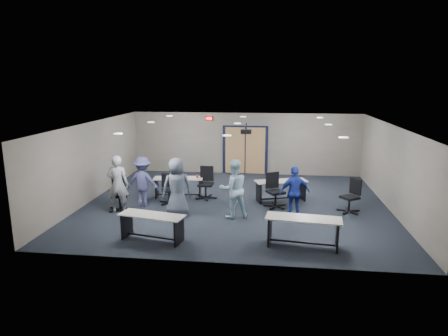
# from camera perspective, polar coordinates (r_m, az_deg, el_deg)

# --- Properties ---
(floor) EXTENTS (10.00, 10.00, 0.00)m
(floor) POSITION_cam_1_polar(r_m,az_deg,el_deg) (13.58, 1.64, -5.11)
(floor) COLOR black
(floor) RESTS_ON ground
(back_wall) EXTENTS (10.00, 0.04, 2.70)m
(back_wall) POSITION_cam_1_polar(r_m,az_deg,el_deg) (17.65, 3.06, 3.50)
(back_wall) COLOR slate
(back_wall) RESTS_ON floor
(front_wall) EXTENTS (10.00, 0.04, 2.70)m
(front_wall) POSITION_cam_1_polar(r_m,az_deg,el_deg) (8.91, -1.06, -5.53)
(front_wall) COLOR slate
(front_wall) RESTS_ON floor
(left_wall) EXTENTS (0.04, 9.00, 2.70)m
(left_wall) POSITION_cam_1_polar(r_m,az_deg,el_deg) (14.57, -18.30, 0.95)
(left_wall) COLOR slate
(left_wall) RESTS_ON floor
(right_wall) EXTENTS (0.04, 9.00, 2.70)m
(right_wall) POSITION_cam_1_polar(r_m,az_deg,el_deg) (13.72, 22.96, -0.10)
(right_wall) COLOR slate
(right_wall) RESTS_ON floor
(ceiling) EXTENTS (10.00, 9.00, 0.04)m
(ceiling) POSITION_cam_1_polar(r_m,az_deg,el_deg) (13.02, 1.72, 6.29)
(ceiling) COLOR white
(ceiling) RESTS_ON back_wall
(double_door) EXTENTS (2.00, 0.07, 2.20)m
(double_door) POSITION_cam_1_polar(r_m,az_deg,el_deg) (17.66, 3.04, 2.52)
(double_door) COLOR black
(double_door) RESTS_ON back_wall
(exit_sign) EXTENTS (0.32, 0.07, 0.18)m
(exit_sign) POSITION_cam_1_polar(r_m,az_deg,el_deg) (17.64, -2.14, 7.10)
(exit_sign) COLOR black
(exit_sign) RESTS_ON back_wall
(ceiling_projector) EXTENTS (0.35, 0.32, 0.37)m
(ceiling_projector) POSITION_cam_1_polar(r_m,az_deg,el_deg) (13.53, 3.18, 5.25)
(ceiling_projector) COLOR black
(ceiling_projector) RESTS_ON ceiling
(ceiling_can_lights) EXTENTS (6.24, 5.74, 0.02)m
(ceiling_can_lights) POSITION_cam_1_polar(r_m,az_deg,el_deg) (13.27, 1.82, 6.27)
(ceiling_can_lights) COLOR silver
(ceiling_can_lights) RESTS_ON ceiling
(table_front_left) EXTENTS (1.80, 0.92, 0.70)m
(table_front_left) POSITION_cam_1_polar(r_m,az_deg,el_deg) (10.62, -10.23, -7.70)
(table_front_left) COLOR beige
(table_front_left) RESTS_ON floor
(table_front_right) EXTENTS (1.93, 0.83, 0.76)m
(table_front_right) POSITION_cam_1_polar(r_m,az_deg,el_deg) (10.26, 11.23, -8.24)
(table_front_right) COLOR beige
(table_front_right) RESTS_ON floor
(table_back_left) EXTENTS (1.79, 0.78, 0.82)m
(table_back_left) POSITION_cam_1_polar(r_m,az_deg,el_deg) (14.30, -6.51, -2.26)
(table_back_left) COLOR beige
(table_back_left) RESTS_ON floor
(table_back_right) EXTENTS (1.88, 1.13, 0.99)m
(table_back_right) POSITION_cam_1_polar(r_m,az_deg,el_deg) (13.88, 8.10, -2.69)
(table_back_right) COLOR beige
(table_back_right) RESTS_ON floor
(chair_back_a) EXTENTS (0.84, 0.84, 1.01)m
(chair_back_a) POSITION_cam_1_polar(r_m,az_deg,el_deg) (13.59, -7.87, -2.99)
(chair_back_a) COLOR black
(chair_back_a) RESTS_ON floor
(chair_back_b) EXTENTS (0.73, 0.73, 1.13)m
(chair_back_b) POSITION_cam_1_polar(r_m,az_deg,el_deg) (14.00, -2.63, -2.16)
(chair_back_b) COLOR black
(chair_back_b) RESTS_ON floor
(chair_back_c) EXTENTS (0.98, 0.98, 1.13)m
(chair_back_c) POSITION_cam_1_polar(r_m,az_deg,el_deg) (13.15, 7.40, -3.23)
(chair_back_c) COLOR black
(chair_back_c) RESTS_ON floor
(chair_loose_left) EXTENTS (0.89, 0.89, 1.11)m
(chair_loose_left) POSITION_cam_1_polar(r_m,az_deg,el_deg) (13.17, -14.72, -3.56)
(chair_loose_left) COLOR black
(chair_loose_left) RESTS_ON floor
(chair_loose_right) EXTENTS (0.94, 0.94, 1.07)m
(chair_loose_right) POSITION_cam_1_polar(r_m,az_deg,el_deg) (13.17, 17.53, -3.84)
(chair_loose_right) COLOR black
(chair_loose_right) RESTS_ON floor
(person_gray) EXTENTS (0.70, 0.48, 1.83)m
(person_gray) POSITION_cam_1_polar(r_m,az_deg,el_deg) (12.92, -14.93, -2.24)
(person_gray) COLOR #9AA0A8
(person_gray) RESTS_ON floor
(person_plaid) EXTENTS (1.05, 0.90, 1.83)m
(person_plaid) POSITION_cam_1_polar(r_m,az_deg,el_deg) (12.20, -6.76, -2.77)
(person_plaid) COLOR #4E596B
(person_plaid) RESTS_ON floor
(person_lightblue) EXTENTS (1.07, 0.96, 1.80)m
(person_lightblue) POSITION_cam_1_polar(r_m,az_deg,el_deg) (12.02, 1.38, -2.98)
(person_lightblue) COLOR #BCE4F9
(person_lightblue) RESTS_ON floor
(person_navy) EXTENTS (1.00, 0.62, 1.59)m
(person_navy) POSITION_cam_1_polar(r_m,az_deg,el_deg) (12.19, 10.04, -3.46)
(person_navy) COLOR navy
(person_navy) RESTS_ON floor
(person_back) EXTENTS (1.10, 0.66, 1.65)m
(person_back) POSITION_cam_1_polar(r_m,az_deg,el_deg) (13.44, -11.53, -1.90)
(person_back) COLOR #464A7F
(person_back) RESTS_ON floor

